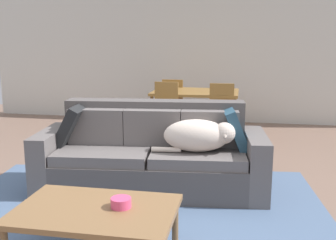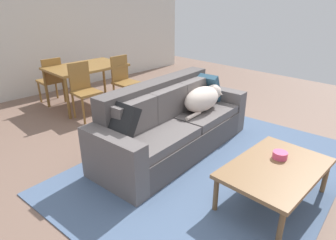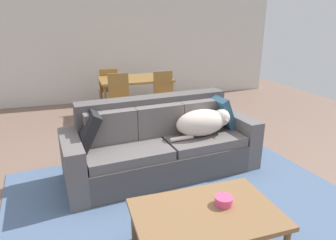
{
  "view_description": "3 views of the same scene",
  "coord_description": "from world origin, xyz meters",
  "px_view_note": "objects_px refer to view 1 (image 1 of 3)",
  "views": [
    {
      "loc": [
        1.0,
        -3.74,
        1.59
      ],
      "look_at": [
        0.27,
        0.21,
        0.77
      ],
      "focal_mm": 43.14,
      "sensor_mm": 36.0,
      "label": 1
    },
    {
      "loc": [
        -2.44,
        -2.18,
        1.93
      ],
      "look_at": [
        -0.12,
        0.12,
        0.54
      ],
      "focal_mm": 31.22,
      "sensor_mm": 36.0,
      "label": 2
    },
    {
      "loc": [
        -0.87,
        -3.0,
        1.84
      ],
      "look_at": [
        0.19,
        0.31,
        0.65
      ],
      "focal_mm": 31.84,
      "sensor_mm": 36.0,
      "label": 3
    }
  ],
  "objects_px": {
    "couch": "(152,156)",
    "dining_chair_near_left": "(165,110)",
    "throw_pillow_by_left_arm": "(72,125)",
    "dining_chair_near_right": "(221,112)",
    "throw_pillow_by_right_arm": "(236,129)",
    "dining_chair_far_left": "(174,101)",
    "bowl_on_coffee_table": "(121,203)",
    "dining_table": "(195,95)",
    "coffee_table": "(96,214)",
    "dog_on_left_cushion": "(200,135)"
  },
  "relations": [
    {
      "from": "couch",
      "to": "dining_chair_near_left",
      "type": "bearing_deg",
      "value": 91.12
    },
    {
      "from": "throw_pillow_by_left_arm",
      "to": "dining_chair_near_right",
      "type": "xyz_separation_m",
      "value": [
        1.49,
        1.89,
        -0.15
      ]
    },
    {
      "from": "throw_pillow_by_right_arm",
      "to": "dining_chair_near_right",
      "type": "distance_m",
      "value": 1.74
    },
    {
      "from": "dining_chair_near_left",
      "to": "dining_chair_far_left",
      "type": "xyz_separation_m",
      "value": [
        -0.06,
        1.09,
        -0.03
      ]
    },
    {
      "from": "bowl_on_coffee_table",
      "to": "dining_chair_far_left",
      "type": "height_order",
      "value": "dining_chair_far_left"
    },
    {
      "from": "couch",
      "to": "dining_chair_near_left",
      "type": "relative_size",
      "value": 2.58
    },
    {
      "from": "dining_chair_near_right",
      "to": "dining_chair_far_left",
      "type": "bearing_deg",
      "value": 127.85
    },
    {
      "from": "throw_pillow_by_left_arm",
      "to": "dining_chair_near_left",
      "type": "xyz_separation_m",
      "value": [
        0.66,
        1.87,
        -0.15
      ]
    },
    {
      "from": "throw_pillow_by_right_arm",
      "to": "dining_chair_near_left",
      "type": "bearing_deg",
      "value": 122.34
    },
    {
      "from": "bowl_on_coffee_table",
      "to": "dining_chair_near_left",
      "type": "height_order",
      "value": "dining_chair_near_left"
    },
    {
      "from": "dining_table",
      "to": "throw_pillow_by_right_arm",
      "type": "bearing_deg",
      "value": -73.12
    },
    {
      "from": "dining_chair_near_left",
      "to": "throw_pillow_by_left_arm",
      "type": "bearing_deg",
      "value": -107.5
    },
    {
      "from": "bowl_on_coffee_table",
      "to": "dining_chair_far_left",
      "type": "xyz_separation_m",
      "value": [
        -0.37,
        4.35,
        0.04
      ]
    },
    {
      "from": "throw_pillow_by_left_arm",
      "to": "coffee_table",
      "type": "relative_size",
      "value": 0.39
    },
    {
      "from": "throw_pillow_by_left_arm",
      "to": "throw_pillow_by_right_arm",
      "type": "distance_m",
      "value": 1.74
    },
    {
      "from": "throw_pillow_by_right_arm",
      "to": "dining_chair_near_left",
      "type": "relative_size",
      "value": 0.46
    },
    {
      "from": "dining_chair_near_right",
      "to": "dining_chair_far_left",
      "type": "xyz_separation_m",
      "value": [
        -0.89,
        1.07,
        -0.03
      ]
    },
    {
      "from": "throw_pillow_by_right_arm",
      "to": "dog_on_left_cushion",
      "type": "bearing_deg",
      "value": -145.98
    },
    {
      "from": "bowl_on_coffee_table",
      "to": "dining_chair_near_right",
      "type": "bearing_deg",
      "value": 80.93
    },
    {
      "from": "coffee_table",
      "to": "dining_table",
      "type": "relative_size",
      "value": 0.84
    },
    {
      "from": "dining_chair_near_left",
      "to": "dining_table",
      "type": "bearing_deg",
      "value": 56.3
    },
    {
      "from": "coffee_table",
      "to": "dining_table",
      "type": "bearing_deg",
      "value": 86.26
    },
    {
      "from": "couch",
      "to": "bowl_on_coffee_table",
      "type": "distance_m",
      "value": 1.44
    },
    {
      "from": "coffee_table",
      "to": "bowl_on_coffee_table",
      "type": "distance_m",
      "value": 0.19
    },
    {
      "from": "dog_on_left_cushion",
      "to": "throw_pillow_by_left_arm",
      "type": "distance_m",
      "value": 1.38
    },
    {
      "from": "dog_on_left_cushion",
      "to": "dining_chair_near_left",
      "type": "relative_size",
      "value": 0.88
    },
    {
      "from": "dining_table",
      "to": "dining_chair_near_left",
      "type": "relative_size",
      "value": 1.45
    },
    {
      "from": "bowl_on_coffee_table",
      "to": "dining_table",
      "type": "distance_m",
      "value": 3.82
    },
    {
      "from": "dining_chair_near_left",
      "to": "throw_pillow_by_right_arm",
      "type": "bearing_deg",
      "value": -55.86
    },
    {
      "from": "dog_on_left_cushion",
      "to": "coffee_table",
      "type": "distance_m",
      "value": 1.52
    },
    {
      "from": "dog_on_left_cushion",
      "to": "throw_pillow_by_right_arm",
      "type": "height_order",
      "value": "throw_pillow_by_right_arm"
    },
    {
      "from": "bowl_on_coffee_table",
      "to": "throw_pillow_by_left_arm",
      "type": "bearing_deg",
      "value": 124.83
    },
    {
      "from": "coffee_table",
      "to": "dining_chair_far_left",
      "type": "height_order",
      "value": "dining_chair_far_left"
    },
    {
      "from": "throw_pillow_by_right_arm",
      "to": "dining_table",
      "type": "xyz_separation_m",
      "value": [
        -0.68,
        2.25,
        0.02
      ]
    },
    {
      "from": "couch",
      "to": "dining_chair_far_left",
      "type": "height_order",
      "value": "couch"
    },
    {
      "from": "dining_chair_far_left",
      "to": "coffee_table",
      "type": "bearing_deg",
      "value": 93.34
    },
    {
      "from": "couch",
      "to": "dining_chair_near_right",
      "type": "relative_size",
      "value": 2.6
    },
    {
      "from": "bowl_on_coffee_table",
      "to": "dining_table",
      "type": "xyz_separation_m",
      "value": [
        0.08,
        3.81,
        0.24
      ]
    },
    {
      "from": "couch",
      "to": "dining_chair_far_left",
      "type": "bearing_deg",
      "value": 89.71
    },
    {
      "from": "throw_pillow_by_left_arm",
      "to": "bowl_on_coffee_table",
      "type": "distance_m",
      "value": 1.71
    },
    {
      "from": "throw_pillow_by_right_arm",
      "to": "couch",
      "type": "bearing_deg",
      "value": -171.31
    },
    {
      "from": "throw_pillow_by_left_arm",
      "to": "bowl_on_coffee_table",
      "type": "xyz_separation_m",
      "value": [
        0.97,
        -1.39,
        -0.22
      ]
    },
    {
      "from": "coffee_table",
      "to": "couch",
      "type": "bearing_deg",
      "value": 87.11
    },
    {
      "from": "throw_pillow_by_left_arm",
      "to": "coffee_table",
      "type": "distance_m",
      "value": 1.67
    },
    {
      "from": "throw_pillow_by_right_arm",
      "to": "dining_chair_near_left",
      "type": "distance_m",
      "value": 2.02
    },
    {
      "from": "throw_pillow_by_left_arm",
      "to": "dining_table",
      "type": "distance_m",
      "value": 2.64
    },
    {
      "from": "dog_on_left_cushion",
      "to": "dining_chair_near_right",
      "type": "xyz_separation_m",
      "value": [
        0.11,
        1.95,
        -0.12
      ]
    },
    {
      "from": "coffee_table",
      "to": "dining_table",
      "type": "xyz_separation_m",
      "value": [
        0.25,
        3.86,
        0.31
      ]
    },
    {
      "from": "coffee_table",
      "to": "dining_table",
      "type": "height_order",
      "value": "dining_table"
    },
    {
      "from": "throw_pillow_by_left_arm",
      "to": "bowl_on_coffee_table",
      "type": "height_order",
      "value": "throw_pillow_by_left_arm"
    }
  ]
}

